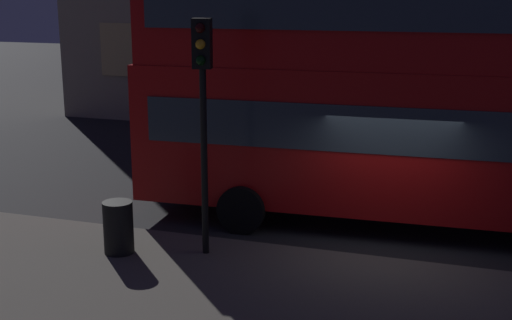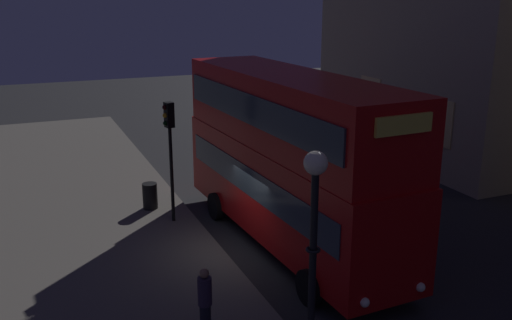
# 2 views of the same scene
# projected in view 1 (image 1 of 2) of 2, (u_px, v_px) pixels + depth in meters

# --- Properties ---
(ground_plane) EXTENTS (80.00, 80.00, 0.00)m
(ground_plane) POSITION_uv_depth(u_px,v_px,m) (384.00, 253.00, 13.14)
(ground_plane) COLOR #232326
(double_decker_bus) EXTENTS (10.84, 3.26, 5.50)m
(double_decker_bus) POSITION_uv_depth(u_px,v_px,m) (400.00, 79.00, 13.97)
(double_decker_bus) COLOR #B20F0F
(double_decker_bus) RESTS_ON ground
(traffic_light_near_kerb) EXTENTS (0.36, 0.39, 4.22)m
(traffic_light_near_kerb) POSITION_uv_depth(u_px,v_px,m) (203.00, 89.00, 12.11)
(traffic_light_near_kerb) COLOR black
(traffic_light_near_kerb) RESTS_ON sidewalk_slab
(litter_bin) EXTENTS (0.55, 0.55, 0.96)m
(litter_bin) POSITION_uv_depth(u_px,v_px,m) (118.00, 227.00, 12.76)
(litter_bin) COLOR black
(litter_bin) RESTS_ON sidewalk_slab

